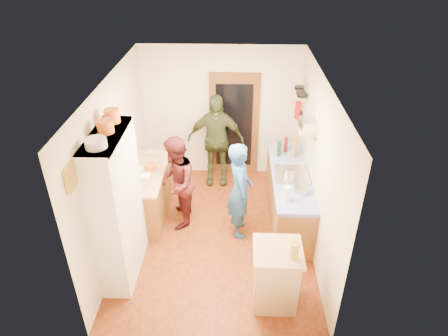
{
  "coord_description": "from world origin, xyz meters",
  "views": [
    {
      "loc": [
        0.29,
        -5.1,
        4.35
      ],
      "look_at": [
        0.12,
        0.15,
        1.18
      ],
      "focal_mm": 32.0,
      "sensor_mm": 36.0,
      "label": 1
    }
  ],
  "objects_px": {
    "person_back": "(216,140)",
    "person_hob": "(242,191)",
    "island_base": "(276,277)",
    "right_counter_base": "(288,197)",
    "person_left": "(178,182)",
    "hutch_body": "(117,207)"
  },
  "relations": [
    {
      "from": "island_base",
      "to": "hutch_body",
      "type": "bearing_deg",
      "value": 165.52
    },
    {
      "from": "person_back",
      "to": "right_counter_base",
      "type": "bearing_deg",
      "value": -39.67
    },
    {
      "from": "hutch_body",
      "to": "person_back",
      "type": "distance_m",
      "value": 2.7
    },
    {
      "from": "person_hob",
      "to": "person_left",
      "type": "bearing_deg",
      "value": 70.08
    },
    {
      "from": "right_counter_base",
      "to": "island_base",
      "type": "relative_size",
      "value": 2.56
    },
    {
      "from": "hutch_body",
      "to": "island_base",
      "type": "bearing_deg",
      "value": -14.48
    },
    {
      "from": "hutch_body",
      "to": "right_counter_base",
      "type": "relative_size",
      "value": 1.0
    },
    {
      "from": "hutch_body",
      "to": "person_hob",
      "type": "xyz_separation_m",
      "value": [
        1.7,
        0.86,
        -0.28
      ]
    },
    {
      "from": "hutch_body",
      "to": "person_left",
      "type": "distance_m",
      "value": 1.33
    },
    {
      "from": "island_base",
      "to": "person_back",
      "type": "bearing_deg",
      "value": 107.29
    },
    {
      "from": "person_hob",
      "to": "person_left",
      "type": "xyz_separation_m",
      "value": [
        -1.04,
        0.26,
        -0.02
      ]
    },
    {
      "from": "hutch_body",
      "to": "person_left",
      "type": "relative_size",
      "value": 1.37
    },
    {
      "from": "person_back",
      "to": "person_hob",
      "type": "bearing_deg",
      "value": -71.74
    },
    {
      "from": "hutch_body",
      "to": "person_hob",
      "type": "height_order",
      "value": "hutch_body"
    },
    {
      "from": "island_base",
      "to": "person_hob",
      "type": "relative_size",
      "value": 0.53
    },
    {
      "from": "person_hob",
      "to": "person_left",
      "type": "relative_size",
      "value": 1.02
    },
    {
      "from": "hutch_body",
      "to": "person_back",
      "type": "bearing_deg",
      "value": 63.02
    },
    {
      "from": "person_hob",
      "to": "person_left",
      "type": "height_order",
      "value": "person_hob"
    },
    {
      "from": "island_base",
      "to": "person_hob",
      "type": "xyz_separation_m",
      "value": [
        -0.44,
        1.41,
        0.39
      ]
    },
    {
      "from": "right_counter_base",
      "to": "person_left",
      "type": "distance_m",
      "value": 1.89
    },
    {
      "from": "hutch_body",
      "to": "island_base",
      "type": "xyz_separation_m",
      "value": [
        2.14,
        -0.55,
        -0.67
      ]
    },
    {
      "from": "person_hob",
      "to": "person_back",
      "type": "xyz_separation_m",
      "value": [
        -0.48,
        1.54,
        0.09
      ]
    }
  ]
}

